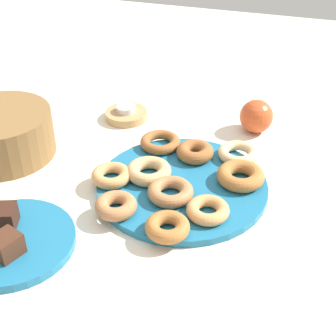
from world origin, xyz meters
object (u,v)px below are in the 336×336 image
donut_plate (182,186)px  brownie_near (6,245)px  donut_1 (160,142)px  donut_5 (196,152)px  donut_9 (238,153)px  candle_holder (126,115)px  donut_3 (170,192)px  donut_8 (111,175)px  donut_0 (241,176)px  brownie_far (4,217)px  donut_7 (116,206)px  tealight (126,109)px  donut_6 (149,171)px  donut_2 (208,210)px  basket (1,134)px  donut_4 (167,227)px  apple (256,116)px  cake_plate (12,242)px

donut_plate → brownie_near: 0.36m
donut_1 → donut_5: size_ratio=1.12×
donut_9 → candle_holder: donut_9 is taller
donut_3 → donut_8: 0.13m
donut_0 → brownie_far: (-0.26, 0.38, 0.01)m
donut_3 → donut_7: 0.11m
donut_7 → donut_8: (0.09, 0.05, -0.00)m
donut_8 → brownie_far: size_ratio=1.75×
donut_plate → donut_9: donut_9 is taller
tealight → donut_6: bearing=-148.8°
donut_1 → brownie_near: bearing=161.3°
donut_2 → basket: (0.09, 0.49, 0.02)m
donut_plate → donut_5: (0.10, -0.00, 0.02)m
tealight → donut_2: bearing=-138.1°
donut_plate → donut_9: 0.16m
donut_1 → brownie_far: 0.38m
candle_holder → donut_2: bearing=-138.1°
donut_plate → brownie_far: bearing=129.8°
donut_6 → donut_3: bearing=-129.7°
donut_4 → brownie_near: bearing=119.1°
donut_plate → donut_2: size_ratio=4.31×
brownie_near → donut_1: bearing=-18.7°
donut_plate → candle_holder: candle_holder is taller
donut_3 → apple: size_ratio=1.12×
donut_8 → donut_6: bearing=-62.6°
donut_9 → donut_plate: bearing=144.5°
donut_3 → candle_holder: donut_3 is taller
donut_6 → brownie_near: bearing=152.1°
brownie_near → donut_9: bearing=-37.3°
donut_5 → candle_holder: donut_5 is taller
donut_6 → basket: size_ratio=0.40×
donut_6 → donut_9: size_ratio=1.06×
donut_7 → brownie_far: 0.20m
cake_plate → donut_0: bearing=-50.4°
brownie_far → candle_holder: size_ratio=0.44×
donut_0 → donut_8: donut_0 is taller
donut_4 → candle_holder: size_ratio=0.76×
donut_7 → cake_plate: size_ratio=0.35×
donut_5 → brownie_far: (-0.32, 0.27, 0.01)m
apple → brownie_far: bearing=143.6°
donut_4 → donut_0: bearing=-26.3°
donut_6 → brownie_far: brownie_far is taller
brownie_near → apple: size_ratio=0.58×
donut_7 → candle_holder: donut_7 is taller
candle_holder → apple: bearing=-83.4°
basket → donut_1: bearing=-71.6°
donut_1 → donut_plate: bearing=-144.0°
donut_7 → apple: (0.40, -0.19, 0.01)m
cake_plate → brownie_near: size_ratio=4.81×
donut_plate → brownie_near: size_ratio=7.45×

